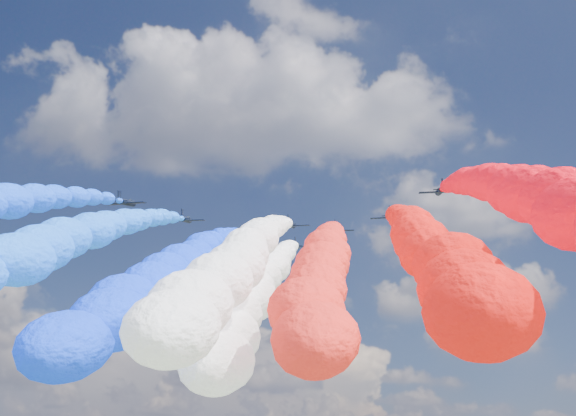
# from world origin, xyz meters

# --- Properties ---
(jet_0) EXTENTS (8.72, 11.46, 5.27)m
(jet_0) POSITION_xyz_m (-30.75, -7.23, 96.86)
(jet_0) COLOR black
(jet_1) EXTENTS (8.23, 11.12, 5.27)m
(jet_1) POSITION_xyz_m (-21.32, 3.62, 96.86)
(jet_1) COLOR black
(trail_1) EXTENTS (7.30, 99.04, 47.45)m
(trail_1) POSITION_xyz_m (-21.32, -46.61, 75.52)
(trail_1) COLOR blue
(jet_2) EXTENTS (8.13, 11.04, 5.27)m
(jet_2) POSITION_xyz_m (-9.98, 14.96, 96.86)
(jet_2) COLOR black
(trail_2) EXTENTS (7.30, 99.04, 47.45)m
(trail_2) POSITION_xyz_m (-9.98, -35.26, 75.52)
(trail_2) COLOR #0D34E9
(jet_3) EXTENTS (8.45, 11.28, 5.27)m
(jet_3) POSITION_xyz_m (0.18, 9.09, 96.86)
(jet_3) COLOR black
(trail_3) EXTENTS (7.30, 99.04, 47.45)m
(trail_3) POSITION_xyz_m (0.18, -41.13, 75.52)
(trail_3) COLOR white
(jet_4) EXTENTS (8.10, 11.02, 5.27)m
(jet_4) POSITION_xyz_m (0.26, 23.85, 96.86)
(jet_4) COLOR black
(trail_4) EXTENTS (7.30, 99.04, 47.45)m
(trail_4) POSITION_xyz_m (0.26, -26.37, 75.52)
(trail_4) COLOR white
(jet_5) EXTENTS (7.99, 10.94, 5.27)m
(jet_5) POSITION_xyz_m (9.54, 13.08, 96.86)
(jet_5) COLOR black
(trail_5) EXTENTS (7.30, 99.04, 47.45)m
(trail_5) POSITION_xyz_m (9.54, -37.14, 75.52)
(trail_5) COLOR red
(jet_6) EXTENTS (8.70, 11.45, 5.27)m
(jet_6) POSITION_xyz_m (20.99, 5.66, 96.86)
(jet_6) COLOR black
(trail_6) EXTENTS (7.30, 99.04, 47.45)m
(trail_6) POSITION_xyz_m (20.99, -44.57, 75.52)
(trail_6) COLOR red
(jet_7) EXTENTS (8.02, 10.96, 5.27)m
(jet_7) POSITION_xyz_m (29.86, -7.79, 96.86)
(jet_7) COLOR black
(trail_7) EXTENTS (7.30, 99.04, 47.45)m
(trail_7) POSITION_xyz_m (29.86, -58.01, 75.52)
(trail_7) COLOR red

